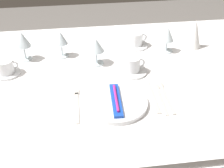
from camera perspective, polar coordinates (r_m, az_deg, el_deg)
The scene contains 18 objects.
dining_table at distance 1.46m, azimuth 0.30°, elevation -0.93°, with size 1.80×1.11×0.74m.
dinner_plate at distance 1.23m, azimuth 0.75°, elevation -3.56°, with size 0.25×0.25×0.02m, color white.
toothbrush_package at distance 1.22m, azimuth 0.76°, elevation -2.94°, with size 0.05×0.21×0.02m.
fork_outer at distance 1.24m, azimuth -6.51°, elevation -3.61°, with size 0.02×0.23×0.00m.
dinner_knife at distance 1.28m, azimuth 7.72°, elevation -2.61°, with size 0.02×0.21×0.00m.
spoon_soup at distance 1.30m, azimuth 8.86°, elevation -2.08°, with size 0.03×0.21×0.01m.
spoon_dessert at distance 1.31m, azimuth 9.75°, elevation -1.80°, with size 0.03×0.22×0.01m.
saucer_left at distance 1.67m, azimuth 4.34°, elevation 7.20°, with size 0.14×0.14×0.01m, color white.
coffee_cup_left at distance 1.65m, azimuth 4.46°, elevation 8.42°, with size 0.10×0.08×0.07m.
saucer_right at distance 1.50m, azimuth -19.06°, elevation 1.93°, with size 0.13×0.13×0.01m, color white.
coffee_cup_right at distance 1.48m, azimuth -19.25°, elevation 3.11°, with size 0.10×0.08×0.06m.
saucer_far at distance 1.43m, azimuth 3.70°, elevation 2.38°, with size 0.14×0.14×0.01m, color white.
coffee_cup_far at distance 1.41m, azimuth 3.83°, elevation 3.73°, with size 0.10×0.07×0.07m.
wine_glass_centre at distance 1.46m, azimuth -2.98°, elevation 6.98°, with size 0.08×0.08×0.13m.
wine_glass_left at distance 1.55m, azimuth -16.28°, elevation 7.75°, with size 0.07×0.07×0.15m.
wine_glass_right at distance 1.54m, azimuth -9.48°, elevation 8.17°, with size 0.07×0.07×0.13m.
wine_glass_far at distance 1.60m, azimuth 10.29°, elevation 8.85°, with size 0.07×0.07×0.13m.
napkin_folded at distance 1.68m, azimuth 15.07°, elevation 9.01°, with size 0.08×0.08×0.16m, color white.
Camera 1 is at (-0.17, -1.18, 1.51)m, focal length 49.22 mm.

